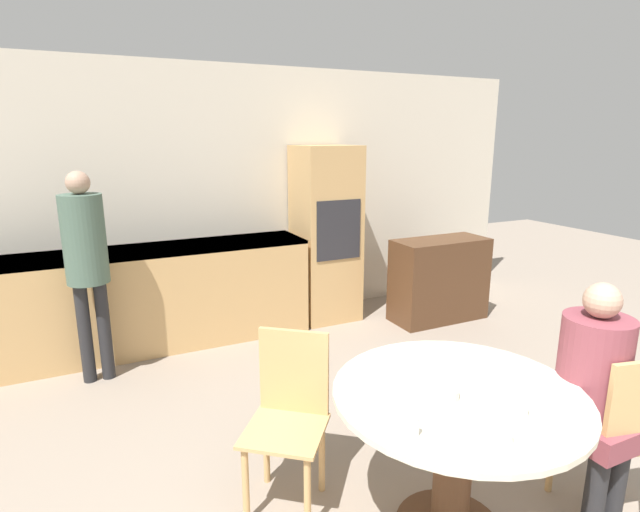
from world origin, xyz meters
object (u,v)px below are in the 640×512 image
Objects in this scene: bowl_centre at (495,435)px; chair_far_left at (289,409)px; person_seated at (595,386)px; oven_unit at (326,234)px; person_standing at (86,254)px; chair_near_right at (621,429)px; cup at (521,407)px; sideboard at (439,280)px; bowl_near at (439,391)px; dining_table at (455,438)px.

chair_far_left is at bearing 116.55° from bowl_centre.
bowl_centre is (-0.82, -0.17, 0.07)m from person_seated.
person_standing is at bearing -167.63° from oven_unit.
cup is (-0.71, 0.01, 0.30)m from chair_near_right.
chair_near_right is at bearing -42.79° from person_seated.
oven_unit reaches higher than cup.
person_seated is (1.30, -0.78, 0.21)m from chair_far_left.
person_standing is at bearing 115.50° from bowl_centre.
person_standing is 3.18m from bowl_centre.
oven_unit is 1.97× the size of chair_far_left.
oven_unit is 1.30m from sideboard.
bowl_near is 0.35m from bowl_centre.
chair_near_right and chair_far_left have the same top height.
dining_table is 0.75m from person_seated.
bowl_centre is (-0.93, -0.07, 0.27)m from chair_near_right.
person_standing reaches higher than sideboard.
sideboard is 2.87m from person_seated.
dining_table is 0.46m from bowl_centre.
cup is (-1.76, -2.69, 0.38)m from sideboard.
oven_unit is 3.31m from chair_near_right.
oven_unit is 1.46× the size of person_seated.
sideboard is 11.96× the size of cup.
dining_table is 1.26× the size of chair_near_right.
chair_far_left is at bearing 129.13° from bowl_near.
chair_near_right is at bearing -111.36° from sideboard.
chair_near_right is at bearing 4.45° from bowl_centre.
person_standing is 2.86m from bowl_near.
chair_near_right is 10.95× the size of cup.
bowl_centre reaches higher than dining_table.
person_seated is 0.84m from bowl_centre.
chair_far_left is at bearing 128.50° from cup.
person_seated is at bearing -91.92° from oven_unit.
sideboard is 1.09× the size of chair_near_right.
cup is (-0.61, -0.09, 0.09)m from person_seated.
sideboard is at bearing -1.47° from person_standing.
dining_table is at bearing -0.14° from bowl_near.
bowl_centre is at bearing -64.50° from person_standing.
sideboard is 7.44× the size of bowl_centre.
dining_table is at bearing 108.46° from cup.
cup is at bearing -123.22° from sideboard.
oven_unit is 3.36m from cup.
chair_far_left is (-1.40, 0.88, 0.00)m from chair_near_right.
chair_far_left is 1.15m from cup.
chair_far_left is at bearing -120.27° from oven_unit.
dining_table is at bearing -6.19° from chair_far_left.
sideboard is at bearing 52.50° from dining_table.
cup reaches higher than bowl_near.
chair_near_right reaches higher than bowl_centre.
bowl_near reaches higher than bowl_centre.
cup is at bearing -171.81° from person_seated.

